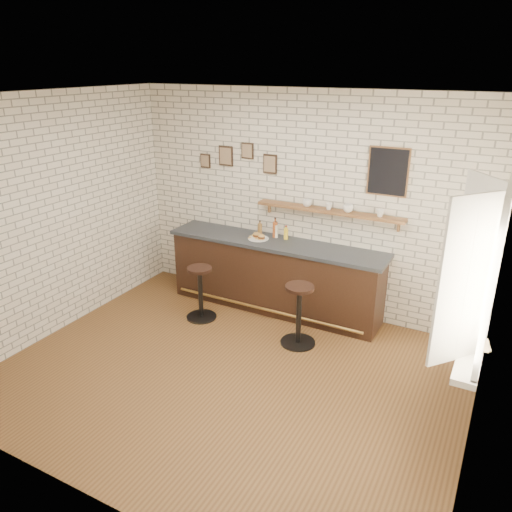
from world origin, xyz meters
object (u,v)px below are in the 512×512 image
object	(u,v)px
ciabatta_sandwich	(259,236)
condiment_bottle_yellow	(286,233)
bitters_bottle_white	(276,231)
bitters_bottle_amber	(275,229)
bar_stool_left	(200,291)
sandwich_plate	(258,238)
shelf_cup_d	(380,213)
shelf_cup_b	(329,206)
book_lower	(470,343)
shelf_cup_a	(307,203)
shelf_cup_c	(348,208)
book_upper	(470,343)
bar_stool_right	(299,313)
bitters_bottle_brown	(260,229)
bar_counter	(275,275)

from	to	relation	value
ciabatta_sandwich	condiment_bottle_yellow	distance (m)	0.37
bitters_bottle_white	bitters_bottle_amber	size ratio (longest dim) A/B	0.82
bar_stool_left	sandwich_plate	bearing A→B (deg)	54.84
sandwich_plate	shelf_cup_d	bearing A→B (deg)	7.79
bitters_bottle_amber	shelf_cup_b	bearing A→B (deg)	3.59
book_lower	shelf_cup_a	bearing A→B (deg)	131.83
shelf_cup_a	shelf_cup_c	size ratio (longest dim) A/B	0.94
bitters_bottle_amber	bar_stool_left	world-z (taller)	bitters_bottle_amber
shelf_cup_c	shelf_cup_d	distance (m)	0.41
bitters_bottle_amber	book_upper	xyz separation A→B (m)	(2.73, -1.63, -0.17)
bitters_bottle_amber	condiment_bottle_yellow	world-z (taller)	bitters_bottle_amber
shelf_cup_b	shelf_cup_d	world-z (taller)	shelf_cup_d
bitters_bottle_white	shelf_cup_c	xyz separation A→B (m)	(0.99, 0.05, 0.45)
bar_stool_right	shelf_cup_a	world-z (taller)	shelf_cup_a
condiment_bottle_yellow	bitters_bottle_white	bearing A→B (deg)	180.00
bar_stool_left	book_upper	bearing A→B (deg)	-12.27
condiment_bottle_yellow	shelf_cup_d	xyz separation A→B (m)	(1.25, 0.05, 0.45)
bitters_bottle_brown	book_upper	distance (m)	3.39
bar_stool_left	shelf_cup_c	distance (m)	2.25
ciabatta_sandwich	shelf_cup_b	world-z (taller)	shelf_cup_b
shelf_cup_a	book_lower	world-z (taller)	shelf_cup_a
shelf_cup_b	shelf_cup_c	xyz separation A→B (m)	(0.26, 0.00, 0.01)
book_upper	ciabatta_sandwich	bearing A→B (deg)	148.45
sandwich_plate	book_lower	bearing A→B (deg)	-26.14
ciabatta_sandwich	book_lower	bearing A→B (deg)	-26.21
bar_counter	book_lower	bearing A→B (deg)	-28.54
bitters_bottle_white	shelf_cup_d	world-z (taller)	shelf_cup_d
condiment_bottle_yellow	shelf_cup_b	size ratio (longest dim) A/B	2.18
sandwich_plate	shelf_cup_a	xyz separation A→B (m)	(0.62, 0.22, 0.53)
bitters_bottle_amber	bar_stool_left	size ratio (longest dim) A/B	0.38
shelf_cup_a	condiment_bottle_yellow	bearing A→B (deg)	150.33
ciabatta_sandwich	sandwich_plate	bearing A→B (deg)	180.00
bitters_bottle_brown	sandwich_plate	bearing A→B (deg)	-68.71
bar_counter	condiment_bottle_yellow	xyz separation A→B (m)	(0.09, 0.15, 0.58)
bitters_bottle_white	shelf_cup_c	size ratio (longest dim) A/B	1.83
shelf_cup_d	book_upper	distance (m)	2.21
shelf_cup_b	book_upper	bearing A→B (deg)	-106.45
bar_counter	bitters_bottle_amber	world-z (taller)	bitters_bottle_amber
sandwich_plate	bar_stool_right	xyz separation A→B (m)	(0.94, -0.71, -0.59)
condiment_bottle_yellow	book_lower	distance (m)	3.02
bar_counter	shelf_cup_a	bearing A→B (deg)	28.92
ciabatta_sandwich	bitters_bottle_white	world-z (taller)	bitters_bottle_white
shelf_cup_b	book_upper	world-z (taller)	shelf_cup_b
bitters_bottle_brown	bar_stool_left	distance (m)	1.21
bitters_bottle_amber	bar_stool_right	bearing A→B (deg)	-49.16
bitters_bottle_amber	book_lower	world-z (taller)	bitters_bottle_amber
sandwich_plate	shelf_cup_a	distance (m)	0.84
book_lower	book_upper	size ratio (longest dim) A/B	1.02
bar_stool_left	book_upper	xyz separation A→B (m)	(3.41, -0.74, 0.56)
bar_stool_left	bitters_bottle_white	bearing A→B (deg)	52.13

